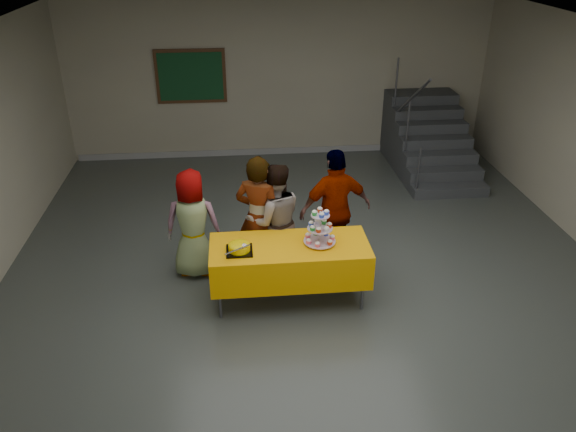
{
  "coord_description": "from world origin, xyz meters",
  "views": [
    {
      "loc": [
        -0.88,
        -5.6,
        4.12
      ],
      "look_at": [
        -0.31,
        0.25,
        1.05
      ],
      "focal_mm": 35.0,
      "sensor_mm": 36.0,
      "label": 1
    }
  ],
  "objects_px": {
    "schoolchild_c": "(275,221)",
    "bake_table": "(290,260)",
    "schoolchild_b": "(259,218)",
    "noticeboard": "(191,76)",
    "bear_cake": "(239,247)",
    "schoolchild_d": "(335,210)",
    "staircase": "(426,141)",
    "schoolchild_a": "(193,224)",
    "cupcake_stand": "(320,230)"
  },
  "relations": [
    {
      "from": "schoolchild_a",
      "to": "noticeboard",
      "type": "xyz_separation_m",
      "value": [
        -0.18,
        4.2,
        0.87
      ]
    },
    {
      "from": "schoolchild_c",
      "to": "noticeboard",
      "type": "relative_size",
      "value": 1.18
    },
    {
      "from": "bear_cake",
      "to": "noticeboard",
      "type": "xyz_separation_m",
      "value": [
        -0.76,
        5.0,
        0.77
      ]
    },
    {
      "from": "schoolchild_c",
      "to": "bear_cake",
      "type": "bearing_deg",
      "value": 49.09
    },
    {
      "from": "schoolchild_c",
      "to": "noticeboard",
      "type": "bearing_deg",
      "value": -82.2
    },
    {
      "from": "staircase",
      "to": "schoolchild_a",
      "type": "bearing_deg",
      "value": -141.13
    },
    {
      "from": "staircase",
      "to": "cupcake_stand",
      "type": "bearing_deg",
      "value": -123.09
    },
    {
      "from": "schoolchild_b",
      "to": "noticeboard",
      "type": "bearing_deg",
      "value": -52.87
    },
    {
      "from": "schoolchild_a",
      "to": "noticeboard",
      "type": "bearing_deg",
      "value": -82.59
    },
    {
      "from": "schoolchild_d",
      "to": "schoolchild_b",
      "type": "bearing_deg",
      "value": -3.72
    },
    {
      "from": "schoolchild_c",
      "to": "noticeboard",
      "type": "distance_m",
      "value": 4.53
    },
    {
      "from": "bear_cake",
      "to": "schoolchild_c",
      "type": "distance_m",
      "value": 0.86
    },
    {
      "from": "noticeboard",
      "to": "bear_cake",
      "type": "bearing_deg",
      "value": -81.35
    },
    {
      "from": "schoolchild_a",
      "to": "schoolchild_c",
      "type": "bearing_deg",
      "value": -179.74
    },
    {
      "from": "bake_table",
      "to": "schoolchild_b",
      "type": "distance_m",
      "value": 0.73
    },
    {
      "from": "schoolchild_c",
      "to": "staircase",
      "type": "xyz_separation_m",
      "value": [
        3.13,
        3.45,
        -0.28
      ]
    },
    {
      "from": "schoolchild_a",
      "to": "staircase",
      "type": "bearing_deg",
      "value": -136.22
    },
    {
      "from": "schoolchild_d",
      "to": "schoolchild_c",
      "type": "bearing_deg",
      "value": -4.07
    },
    {
      "from": "bear_cake",
      "to": "schoolchild_d",
      "type": "height_order",
      "value": "schoolchild_d"
    },
    {
      "from": "bake_table",
      "to": "noticeboard",
      "type": "xyz_separation_m",
      "value": [
        -1.35,
        4.91,
        1.04
      ]
    },
    {
      "from": "staircase",
      "to": "schoolchild_c",
      "type": "bearing_deg",
      "value": -132.26
    },
    {
      "from": "bake_table",
      "to": "cupcake_stand",
      "type": "relative_size",
      "value": 4.22
    },
    {
      "from": "bake_table",
      "to": "cupcake_stand",
      "type": "height_order",
      "value": "cupcake_stand"
    },
    {
      "from": "schoolchild_b",
      "to": "cupcake_stand",
      "type": "bearing_deg",
      "value": 163.34
    },
    {
      "from": "bear_cake",
      "to": "schoolchild_b",
      "type": "distance_m",
      "value": 0.73
    },
    {
      "from": "schoolchild_c",
      "to": "cupcake_stand",
      "type": "bearing_deg",
      "value": 119.9
    },
    {
      "from": "bear_cake",
      "to": "schoolchild_b",
      "type": "bearing_deg",
      "value": 69.19
    },
    {
      "from": "bear_cake",
      "to": "schoolchild_a",
      "type": "xyz_separation_m",
      "value": [
        -0.58,
        0.8,
        -0.1
      ]
    },
    {
      "from": "schoolchild_c",
      "to": "staircase",
      "type": "height_order",
      "value": "staircase"
    },
    {
      "from": "cupcake_stand",
      "to": "schoolchild_b",
      "type": "height_order",
      "value": "schoolchild_b"
    },
    {
      "from": "bake_table",
      "to": "staircase",
      "type": "bearing_deg",
      "value": 53.59
    },
    {
      "from": "schoolchild_c",
      "to": "bake_table",
      "type": "bearing_deg",
      "value": 93.46
    },
    {
      "from": "bake_table",
      "to": "schoolchild_b",
      "type": "relative_size",
      "value": 1.13
    },
    {
      "from": "bear_cake",
      "to": "schoolchild_d",
      "type": "xyz_separation_m",
      "value": [
        1.26,
        0.82,
        -0.0
      ]
    },
    {
      "from": "bake_table",
      "to": "bear_cake",
      "type": "relative_size",
      "value": 5.25
    },
    {
      "from": "schoolchild_c",
      "to": "schoolchild_d",
      "type": "bearing_deg",
      "value": 179.48
    },
    {
      "from": "schoolchild_d",
      "to": "noticeboard",
      "type": "xyz_separation_m",
      "value": [
        -2.02,
        4.18,
        0.77
      ]
    },
    {
      "from": "schoolchild_d",
      "to": "noticeboard",
      "type": "bearing_deg",
      "value": -75.84
    },
    {
      "from": "staircase",
      "to": "noticeboard",
      "type": "distance_m",
      "value": 4.57
    },
    {
      "from": "bake_table",
      "to": "schoolchild_c",
      "type": "relative_size",
      "value": 1.22
    },
    {
      "from": "schoolchild_c",
      "to": "schoolchild_d",
      "type": "xyz_separation_m",
      "value": [
        0.8,
        0.11,
        0.06
      ]
    },
    {
      "from": "cupcake_stand",
      "to": "bear_cake",
      "type": "xyz_separation_m",
      "value": [
        -0.95,
        -0.1,
        -0.12
      ]
    },
    {
      "from": "schoolchild_c",
      "to": "staircase",
      "type": "relative_size",
      "value": 0.64
    },
    {
      "from": "schoolchild_a",
      "to": "noticeboard",
      "type": "height_order",
      "value": "noticeboard"
    },
    {
      "from": "cupcake_stand",
      "to": "schoolchild_d",
      "type": "height_order",
      "value": "schoolchild_d"
    },
    {
      "from": "bake_table",
      "to": "schoolchild_c",
      "type": "bearing_deg",
      "value": 101.59
    },
    {
      "from": "bear_cake",
      "to": "bake_table",
      "type": "bearing_deg",
      "value": 8.72
    },
    {
      "from": "schoolchild_a",
      "to": "bear_cake",
      "type": "bearing_deg",
      "value": 130.64
    },
    {
      "from": "bake_table",
      "to": "schoolchild_d",
      "type": "height_order",
      "value": "schoolchild_d"
    },
    {
      "from": "schoolchild_c",
      "to": "noticeboard",
      "type": "xyz_separation_m",
      "value": [
        -1.22,
        4.28,
        0.83
      ]
    }
  ]
}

